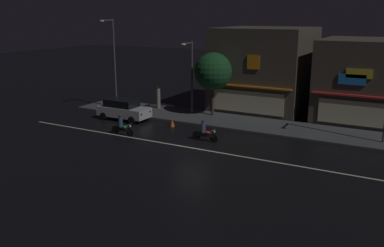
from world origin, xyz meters
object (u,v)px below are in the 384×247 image
traffic_cone (172,123)px  motorcycle_lead (122,127)px  pedestrian_on_sidewalk (158,98)px  motorcycle_following (204,132)px  streetlamp_west (113,57)px  streetlamp_mid (190,71)px  parked_car_near_kerb (123,109)px

traffic_cone → motorcycle_lead: bearing=-116.7°
pedestrian_on_sidewalk → motorcycle_following: bearing=60.3°
pedestrian_on_sidewalk → motorcycle_lead: 8.47m
streetlamp_west → streetlamp_mid: bearing=11.4°
motorcycle_lead → motorcycle_following: 5.98m
motorcycle_lead → streetlamp_west: bearing=133.9°
streetlamp_mid → motorcycle_following: bearing=-53.7°
motorcycle_lead → motorcycle_following: bearing=16.9°
streetlamp_mid → parked_car_near_kerb: streetlamp_mid is taller
streetlamp_mid → parked_car_near_kerb: (-4.08, -3.88, -2.90)m
streetlamp_mid → streetlamp_west: bearing=-168.6°
streetlamp_west → motorcycle_lead: size_ratio=4.11×
motorcycle_following → traffic_cone: size_ratio=3.45×
streetlamp_west → streetlamp_mid: (6.94, 1.40, -0.92)m
parked_car_near_kerb → motorcycle_following: 8.74m
pedestrian_on_sidewalk → parked_car_near_kerb: size_ratio=0.46×
motorcycle_lead → motorcycle_following: size_ratio=1.00×
streetlamp_west → motorcycle_following: size_ratio=4.11×
streetlamp_mid → traffic_cone: size_ratio=10.98×
traffic_cone → pedestrian_on_sidewalk: bearing=133.3°
parked_car_near_kerb → traffic_cone: bearing=1.0°
parked_car_near_kerb → motorcycle_lead: 4.57m
motorcycle_lead → pedestrian_on_sidewalk: bearing=107.2°
streetlamp_mid → pedestrian_on_sidewalk: (-3.63, 0.60, -2.72)m
streetlamp_mid → pedestrian_on_sidewalk: 4.57m
streetlamp_west → motorcycle_following: streetlamp_west is taller
pedestrian_on_sidewalk → motorcycle_lead: pedestrian_on_sidewalk is taller
parked_car_near_kerb → streetlamp_west: bearing=139.2°
streetlamp_mid → pedestrian_on_sidewalk: size_ratio=3.08×
motorcycle_following → traffic_cone: (-3.88, 2.19, -0.36)m
streetlamp_mid → motorcycle_lead: bearing=-100.3°
streetlamp_west → motorcycle_following: bearing=-22.0°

